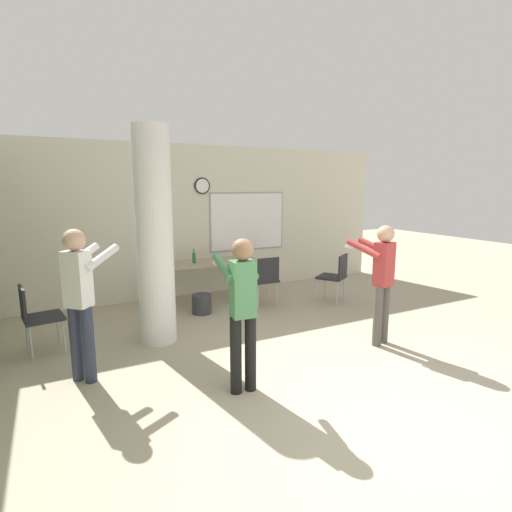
{
  "coord_description": "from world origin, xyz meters",
  "views": [
    {
      "loc": [
        -2.54,
        -2.15,
        2.06
      ],
      "look_at": [
        0.05,
        2.86,
        1.06
      ],
      "focal_mm": 28.0,
      "sensor_mm": 36.0,
      "label": 1
    }
  ],
  "objects": [
    {
      "name": "support_pillar",
      "position": [
        -1.36,
        2.97,
        1.4
      ],
      "size": [
        0.47,
        0.47,
        2.8
      ],
      "color": "white",
      "rests_on": "ground_plane"
    },
    {
      "name": "person_playing_side",
      "position": [
        1.19,
        1.55,
        0.92
      ],
      "size": [
        0.45,
        0.62,
        1.57
      ],
      "color": "#514C47",
      "rests_on": "ground_plane"
    },
    {
      "name": "wall_back",
      "position": [
        0.02,
        5.06,
        1.4
      ],
      "size": [
        8.0,
        0.15,
        2.8
      ],
      "color": "beige",
      "rests_on": "ground_plane"
    },
    {
      "name": "folding_table",
      "position": [
        -0.11,
        4.44,
        0.68
      ],
      "size": [
        1.8,
        0.71,
        0.73
      ],
      "color": "tan",
      "rests_on": "ground_plane"
    },
    {
      "name": "person_playing_front",
      "position": [
        -0.93,
        1.27,
        0.92
      ],
      "size": [
        0.38,
        0.63,
        1.56
      ],
      "color": "black",
      "rests_on": "ground_plane"
    },
    {
      "name": "ground_plane",
      "position": [
        0.0,
        0.0,
        0.0
      ],
      "size": [
        24.0,
        24.0,
        0.0
      ],
      "primitive_type": "plane",
      "color": "#ADA389"
    },
    {
      "name": "person_watching_back",
      "position": [
        -2.32,
        2.24,
        0.96
      ],
      "size": [
        0.62,
        0.62,
        1.63
      ],
      "color": "#2D3347",
      "rests_on": "ground_plane"
    },
    {
      "name": "chair_by_left_wall",
      "position": [
        -2.78,
        3.23,
        0.51
      ],
      "size": [
        0.51,
        0.51,
        0.87
      ],
      "color": "#232328",
      "rests_on": "ground_plane"
    },
    {
      "name": "bottle_on_table",
      "position": [
        -0.36,
        4.41,
        0.82
      ],
      "size": [
        0.06,
        0.06,
        0.25
      ],
      "color": "#1E6B2D",
      "rests_on": "folding_table"
    },
    {
      "name": "waste_bin",
      "position": [
        -0.45,
        3.82,
        0.16
      ],
      "size": [
        0.32,
        0.32,
        0.31
      ],
      "color": "#38383D",
      "rests_on": "ground_plane"
    },
    {
      "name": "chair_table_right",
      "position": [
        0.64,
        3.68,
        0.51
      ],
      "size": [
        0.45,
        0.45,
        0.87
      ],
      "color": "#232328",
      "rests_on": "ground_plane"
    },
    {
      "name": "chair_mid_room",
      "position": [
        1.87,
        3.32,
        0.51
      ],
      "size": [
        0.61,
        0.61,
        0.87
      ],
      "color": "#232328",
      "rests_on": "ground_plane"
    }
  ]
}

